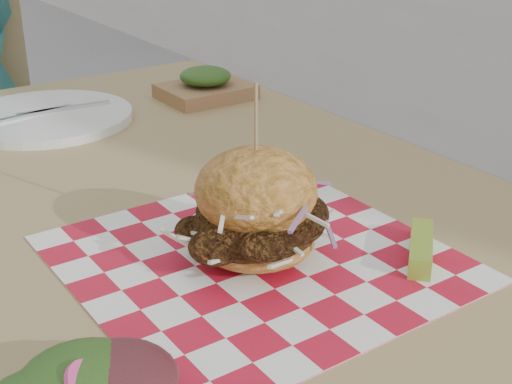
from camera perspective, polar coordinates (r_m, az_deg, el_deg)
patio_table at (r=0.90m, az=-7.78°, el=-5.31°), size 0.80×1.20×0.75m
paper_liner at (r=0.73m, az=-0.00°, el=-5.32°), size 0.36×0.36×0.00m
sandwich at (r=0.71m, az=0.00°, el=-1.64°), size 0.16×0.16×0.18m
pickle_spear at (r=0.74m, az=13.05°, el=-4.39°), size 0.09×0.08×0.02m
place_setting at (r=1.19m, az=-16.40°, el=5.78°), size 0.27×0.27×0.02m
kraft_tray at (r=1.26m, az=-4.05°, el=8.47°), size 0.15×0.12×0.06m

